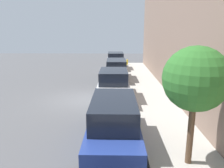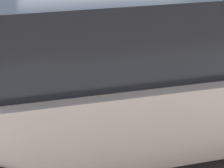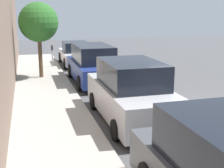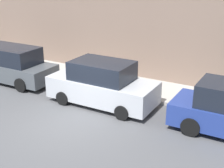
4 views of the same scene
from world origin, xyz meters
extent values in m
plane|color=#515154|center=(0.00, 0.00, 0.00)|extent=(60.00, 60.00, 0.00)
cube|color=#B2ADA3|center=(4.79, 0.00, 0.07)|extent=(2.57, 32.00, 0.15)
cube|color=silver|center=(2.32, -11.32, 0.56)|extent=(1.83, 4.51, 0.68)
cube|color=black|center=(2.32, -11.22, 1.22)|extent=(1.60, 2.11, 0.64)
cylinder|color=black|center=(1.47, -9.93, 0.34)|extent=(0.22, 0.68, 0.68)
cylinder|color=black|center=(3.17, -9.93, 0.34)|extent=(0.22, 0.68, 0.68)
cylinder|color=black|center=(1.47, -12.72, 0.34)|extent=(0.22, 0.68, 0.68)
cylinder|color=black|center=(3.17, -12.72, 0.34)|extent=(0.22, 0.68, 0.68)
cube|color=navy|center=(2.32, -5.81, 0.64)|extent=(1.91, 4.91, 0.84)
cube|color=black|center=(2.32, -5.81, 1.48)|extent=(1.68, 3.10, 0.84)
cylinder|color=black|center=(1.42, -4.29, 0.36)|extent=(0.22, 0.71, 0.71)
cylinder|color=black|center=(3.22, -4.29, 0.36)|extent=(0.22, 0.71, 0.71)
cylinder|color=black|center=(1.42, -7.33, 0.36)|extent=(0.22, 0.71, 0.71)
cylinder|color=black|center=(3.22, -7.33, 0.36)|extent=(0.22, 0.71, 0.71)
cube|color=#B7BABF|center=(2.25, -0.06, 0.70)|extent=(1.96, 4.80, 0.96)
cube|color=black|center=(2.25, -0.06, 1.58)|extent=(1.73, 2.60, 0.80)
cylinder|color=black|center=(1.32, 1.43, 0.31)|extent=(0.22, 0.62, 0.62)
cylinder|color=black|center=(3.18, 1.43, 0.31)|extent=(0.22, 0.62, 0.62)
cylinder|color=black|center=(1.32, -1.55, 0.31)|extent=(0.22, 0.62, 0.62)
cylinder|color=black|center=(3.18, -1.55, 0.31)|extent=(0.22, 0.62, 0.62)
cylinder|color=#ADADB2|center=(3.95, -10.19, 0.66)|extent=(0.07, 0.07, 1.02)
cube|color=#2D2D33|center=(3.95, -10.19, 1.31)|extent=(0.11, 0.15, 0.28)
cube|color=red|center=(3.95, -10.19, 1.47)|extent=(0.04, 0.09, 0.05)
cylinder|color=brown|center=(4.80, -7.16, 1.29)|extent=(0.20, 0.20, 2.28)
sphere|color=#2D6B28|center=(4.80, -7.16, 2.98)|extent=(2.00, 2.00, 2.00)
camera|label=1|loc=(2.40, -13.61, 4.38)|focal=35.00mm
camera|label=2|loc=(5.47, -0.86, 2.72)|focal=50.00mm
camera|label=3|loc=(5.47, 9.24, 3.56)|focal=50.00mm
camera|label=4|loc=(-8.65, -6.78, 5.72)|focal=50.00mm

